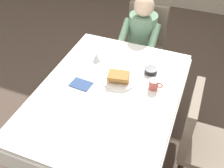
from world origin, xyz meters
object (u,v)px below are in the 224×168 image
object	(u,v)px
breakfast_stack	(119,77)
syrup_pitcher	(97,58)
chair_diner	(144,41)
fork_left_of_plate	(97,77)
cup_coffee	(154,84)
bowl_butter	(151,71)
plate_breakfast	(119,80)
dining_table_main	(108,100)
chair_right_side	(200,136)
diner_person	(141,37)
knife_right_of_plate	(140,88)
spoon_near_edge	(110,105)

from	to	relation	value
breakfast_stack	syrup_pitcher	size ratio (longest dim) A/B	2.42
chair_diner	fork_left_of_plate	distance (m)	1.06
cup_coffee	bowl_butter	world-z (taller)	cup_coffee
plate_breakfast	bowl_butter	bearing A→B (deg)	42.78
dining_table_main	breakfast_stack	bearing A→B (deg)	75.66
chair_right_side	breakfast_stack	world-z (taller)	chair_right_side
dining_table_main	diner_person	world-z (taller)	diner_person
breakfast_stack	cup_coffee	world-z (taller)	cup_coffee
breakfast_stack	cup_coffee	xyz separation A→B (m)	(0.29, 0.02, -0.01)
cup_coffee	knife_right_of_plate	size ratio (longest dim) A/B	0.56
cup_coffee	plate_breakfast	bearing A→B (deg)	-177.12
dining_table_main	bowl_butter	distance (m)	0.46
chair_right_side	knife_right_of_plate	xyz separation A→B (m)	(-0.54, 0.14, 0.21)
breakfast_stack	fork_left_of_plate	size ratio (longest dim) A/B	1.08
chair_diner	plate_breakfast	size ratio (longest dim) A/B	3.32
spoon_near_edge	chair_right_side	bearing A→B (deg)	16.21
breakfast_stack	knife_right_of_plate	bearing A→B (deg)	-4.73
plate_breakfast	breakfast_stack	world-z (taller)	breakfast_stack
cup_coffee	spoon_near_edge	distance (m)	0.40
fork_left_of_plate	knife_right_of_plate	size ratio (longest dim) A/B	0.90
chair_right_side	bowl_butter	distance (m)	0.67
dining_table_main	diner_person	size ratio (longest dim) A/B	1.36
syrup_pitcher	fork_left_of_plate	distance (m)	0.23
dining_table_main	cup_coffee	world-z (taller)	cup_coffee
dining_table_main	chair_diner	size ratio (longest dim) A/B	1.64
breakfast_stack	chair_right_side	bearing A→B (deg)	-11.97
spoon_near_edge	plate_breakfast	bearing A→B (deg)	102.20
diner_person	chair_right_side	bearing A→B (deg)	127.84
breakfast_stack	syrup_pitcher	xyz separation A→B (m)	(-0.29, 0.19, -0.01)
dining_table_main	spoon_near_edge	world-z (taller)	spoon_near_edge
chair_diner	spoon_near_edge	xyz separation A→B (m)	(0.09, -1.30, 0.21)
plate_breakfast	syrup_pitcher	distance (m)	0.35
spoon_near_edge	cup_coffee	bearing A→B (deg)	55.59
chair_right_side	cup_coffee	world-z (taller)	chair_right_side
plate_breakfast	knife_right_of_plate	bearing A→B (deg)	-6.01
syrup_pitcher	chair_right_side	bearing A→B (deg)	-18.90
chair_right_side	spoon_near_edge	world-z (taller)	chair_right_side
cup_coffee	chair_right_side	bearing A→B (deg)	-21.61
plate_breakfast	chair_right_side	bearing A→B (deg)	-12.30
cup_coffee	spoon_near_edge	world-z (taller)	cup_coffee
fork_left_of_plate	knife_right_of_plate	world-z (taller)	same
dining_table_main	chair_right_side	world-z (taller)	chair_right_side
chair_right_side	plate_breakfast	distance (m)	0.78
dining_table_main	chair_diner	xyz separation A→B (m)	(-0.02, 1.17, -0.12)
breakfast_stack	knife_right_of_plate	xyz separation A→B (m)	(0.19, -0.02, -0.05)
plate_breakfast	cup_coffee	bearing A→B (deg)	2.88
knife_right_of_plate	chair_right_side	bearing A→B (deg)	-101.67
breakfast_stack	spoon_near_edge	xyz separation A→B (m)	(0.04, -0.29, -0.05)
knife_right_of_plate	spoon_near_edge	xyz separation A→B (m)	(-0.15, -0.27, 0.00)
dining_table_main	breakfast_stack	xyz separation A→B (m)	(0.04, 0.15, 0.14)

